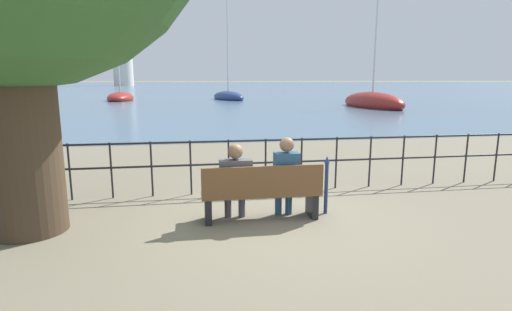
{
  "coord_description": "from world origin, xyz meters",
  "views": [
    {
      "loc": [
        -1.05,
        -5.95,
        2.19
      ],
      "look_at": [
        0.0,
        0.5,
        0.93
      ],
      "focal_mm": 28.0,
      "sensor_mm": 36.0,
      "label": 1
    }
  ],
  "objects": [
    {
      "name": "seated_person_left",
      "position": [
        -0.4,
        0.01,
        0.68
      ],
      "size": [
        0.5,
        0.35,
        1.22
      ],
      "color": "#4C4C51",
      "rests_on": "ground_plane"
    },
    {
      "name": "closed_umbrella",
      "position": [
        1.1,
        0.09,
        0.54
      ],
      "size": [
        0.09,
        0.09,
        0.97
      ],
      "color": "navy",
      "rests_on": "ground_plane"
    },
    {
      "name": "ground_plane",
      "position": [
        0.0,
        0.0,
        0.0
      ],
      "size": [
        1000.0,
        1000.0,
        0.0
      ],
      "primitive_type": "plane",
      "color": "#7A705B"
    },
    {
      "name": "seated_person_right",
      "position": [
        0.4,
        0.01,
        0.72
      ],
      "size": [
        0.38,
        0.35,
        1.3
      ],
      "color": "navy",
      "rests_on": "ground_plane"
    },
    {
      "name": "harbor_water",
      "position": [
        0.0,
        157.74,
        0.0
      ],
      "size": [
        600.0,
        300.0,
        0.01
      ],
      "color": "slate",
      "rests_on": "ground_plane"
    },
    {
      "name": "sailboat_0",
      "position": [
        13.06,
        23.8,
        0.36
      ],
      "size": [
        3.13,
        8.18,
        8.57
      ],
      "rotation": [
        0.0,
        0.0,
        0.08
      ],
      "color": "maroon",
      "rests_on": "ground_plane"
    },
    {
      "name": "sailboat_1",
      "position": [
        -8.22,
        37.35,
        0.32
      ],
      "size": [
        2.64,
        5.54,
        11.61
      ],
      "rotation": [
        0.0,
        0.0,
        -0.02
      ],
      "color": "maroon",
      "rests_on": "ground_plane"
    },
    {
      "name": "harbor_lighthouse",
      "position": [
        -22.68,
        133.0,
        12.43
      ],
      "size": [
        6.28,
        6.28,
        26.73
      ],
      "color": "silver",
      "rests_on": "ground_plane"
    },
    {
      "name": "promenade_railing",
      "position": [
        0.0,
        1.56,
        0.69
      ],
      "size": [
        15.26,
        0.04,
        1.05
      ],
      "color": "black",
      "rests_on": "ground_plane"
    },
    {
      "name": "park_bench",
      "position": [
        0.0,
        -0.06,
        0.44
      ],
      "size": [
        1.87,
        0.45,
        0.9
      ],
      "color": "brown",
      "rests_on": "ground_plane"
    },
    {
      "name": "sailboat_2",
      "position": [
        2.95,
        37.47,
        0.34
      ],
      "size": [
        4.05,
        6.69,
        12.14
      ],
      "rotation": [
        0.0,
        0.0,
        0.33
      ],
      "color": "navy",
      "rests_on": "ground_plane"
    }
  ]
}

